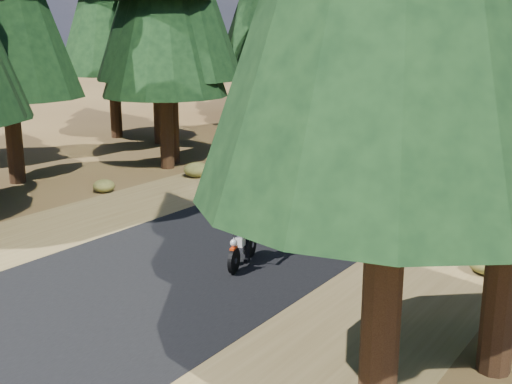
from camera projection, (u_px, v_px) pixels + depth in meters
ground at (220, 250)px, 15.01m from camera, size 120.00×120.00×0.00m
road at (323, 204)px, 18.99m from camera, size 6.00×100.00×0.01m
shoulder_l at (203, 183)px, 21.53m from camera, size 3.20×100.00×0.01m
shoulder_r at (481, 231)px, 16.45m from camera, size 3.20×100.00×0.01m
understory_shrubs at (377, 188)px, 19.84m from camera, size 14.77×30.08×0.60m
rider_lead at (243, 243)px, 13.97m from camera, size 0.94×1.75×1.49m
rider_follow at (323, 176)px, 20.33m from camera, size 0.50×1.64×1.46m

